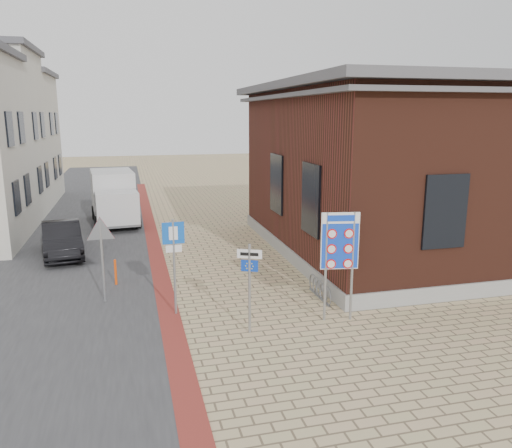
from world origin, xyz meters
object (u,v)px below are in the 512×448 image
bollard (116,272)px  sedan (62,239)px  essen_sign (250,275)px  parking_sign (174,250)px  box_truck (114,197)px  border_sign (340,243)px

bollard → sedan: bearing=116.8°
essen_sign → parking_sign: parking_sign is taller
sedan → box_truck: 6.18m
parking_sign → bollard: parking_sign is taller
essen_sign → border_sign: bearing=29.1°
sedan → bollard: bearing=-72.0°
border_sign → bollard: (-6.00, 4.50, -1.75)m
sedan → bollard: 4.76m
parking_sign → sedan: bearing=115.2°
border_sign → bollard: 7.70m
box_truck → parking_sign: size_ratio=1.91×
box_truck → essen_sign: bearing=-81.5°
sedan → box_truck: bearing=62.9°
box_truck → bollard: 10.12m
sedan → essen_sign: size_ratio=1.72×
border_sign → bollard: size_ratio=3.44×
sedan → parking_sign: 8.29m
border_sign → essen_sign: border_sign is taller
box_truck → parking_sign: 13.22m
box_truck → border_sign: border_sign is taller
sedan → box_truck: (1.93, 5.83, 0.71)m
essen_sign → parking_sign: (-1.75, 1.70, 0.33)m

